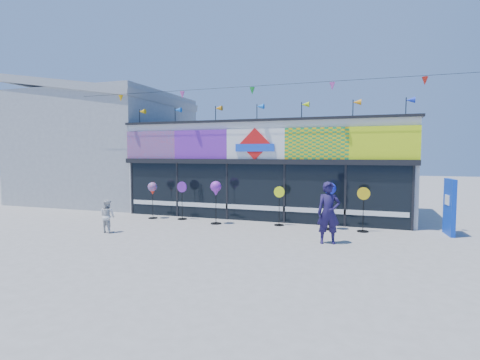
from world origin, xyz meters
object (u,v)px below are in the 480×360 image
at_px(spinner_1, 182,199).
at_px(spinner_3, 279,205).
at_px(spinner_4, 330,192).
at_px(spinner_0, 152,190).
at_px(spinner_5, 363,208).
at_px(blue_sign, 450,207).
at_px(child, 107,216).
at_px(spinner_2, 216,190).
at_px(adult_man, 329,213).

height_order(spinner_1, spinner_3, spinner_1).
bearing_deg(spinner_1, spinner_4, -1.43).
bearing_deg(spinner_1, spinner_0, -171.41).
bearing_deg(spinner_4, spinner_5, -1.04).
bearing_deg(spinner_5, blue_sign, 8.42).
relative_size(spinner_3, child, 1.30).
bearing_deg(spinner_5, spinner_2, -176.85).
bearing_deg(adult_man, child, 172.97).
bearing_deg(adult_man, spinner_5, 52.05).
bearing_deg(spinner_0, blue_sign, 2.19).
bearing_deg(spinner_3, spinner_5, -3.50).
bearing_deg(spinner_2, blue_sign, 4.92).
height_order(spinner_3, spinner_4, spinner_4).
distance_m(spinner_1, spinner_4, 6.00).
bearing_deg(spinner_3, spinner_0, -177.79).
relative_size(spinner_2, adult_man, 0.89).
height_order(spinner_2, spinner_3, spinner_2).
relative_size(blue_sign, child, 1.65).
distance_m(spinner_2, spinner_5, 5.44).
height_order(spinner_1, spinner_2, spinner_2).
xyz_separation_m(spinner_4, spinner_5, (1.14, -0.02, -0.53)).
height_order(blue_sign, spinner_5, blue_sign).
relative_size(spinner_3, spinner_5, 0.95).
bearing_deg(adult_man, blue_sign, 20.93).
xyz_separation_m(spinner_0, spinner_3, (5.37, 0.21, -0.43)).
distance_m(spinner_2, spinner_4, 4.28).
bearing_deg(spinner_5, adult_man, -114.43).
distance_m(spinner_0, child, 3.01).
relative_size(spinner_0, child, 1.33).
bearing_deg(spinner_3, spinner_4, -4.98).
relative_size(spinner_1, spinner_5, 1.01).
height_order(spinner_5, child, spinner_5).
bearing_deg(spinner_4, child, -157.46).
xyz_separation_m(spinner_3, adult_man, (2.05, -2.31, 0.15)).
xyz_separation_m(blue_sign, adult_man, (-3.69, -2.53, -0.01)).
height_order(blue_sign, spinner_4, blue_sign).
xyz_separation_m(spinner_2, spinner_4, (4.27, 0.32, 0.02)).
height_order(spinner_4, adult_man, adult_man).
relative_size(spinner_4, adult_man, 0.90).
relative_size(spinner_1, spinner_3, 1.06).
distance_m(spinner_3, child, 6.18).
bearing_deg(adult_man, spinner_2, 144.06).
xyz_separation_m(blue_sign, spinner_5, (-2.72, -0.40, -0.12)).
bearing_deg(adult_man, spinner_1, 145.96).
distance_m(spinner_5, child, 8.85).
relative_size(spinner_2, spinner_3, 1.12).
bearing_deg(spinner_4, blue_sign, 5.66).
distance_m(blue_sign, spinner_5, 2.75).
bearing_deg(blue_sign, spinner_0, 176.49).
distance_m(spinner_0, adult_man, 7.72).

